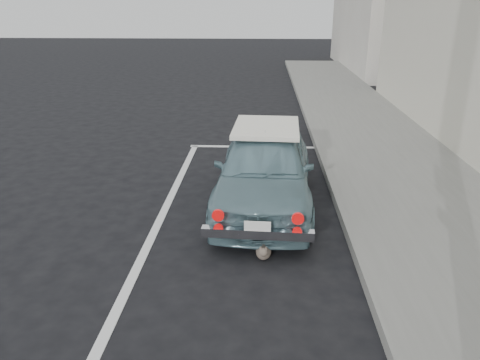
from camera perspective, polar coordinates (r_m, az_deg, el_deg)
name	(u,v)px	position (r m, az deg, el deg)	size (l,w,h in m)	color
ground	(195,340)	(4.82, -5.47, -18.86)	(80.00, 80.00, 0.00)	black
sidewalk	(454,242)	(6.91, 24.61, -6.90)	(2.80, 40.00, 0.15)	slate
pline_front	(257,147)	(10.62, 2.03, 4.06)	(3.00, 0.12, 0.01)	silver
pline_side	(165,210)	(7.49, -9.17, -3.60)	(0.12, 7.00, 0.01)	silver
retro_coupe	(265,167)	(7.40, 3.02, 1.59)	(1.65, 3.75, 1.25)	slate
cat	(264,251)	(6.02, 2.90, -8.61)	(0.21, 0.45, 0.24)	#6B5B51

